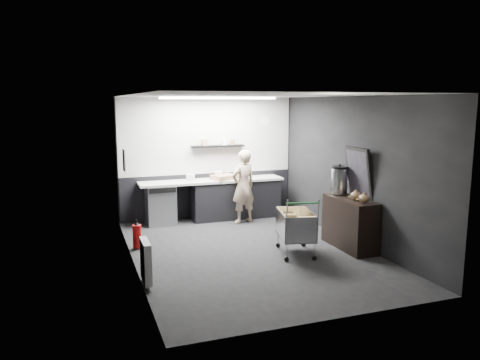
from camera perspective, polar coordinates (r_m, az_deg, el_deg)
name	(u,v)px	position (r m, az deg, el deg)	size (l,w,h in m)	color
floor	(251,252)	(8.29, 1.30, -8.73)	(5.50, 5.50, 0.00)	black
ceiling	(251,95)	(7.87, 1.37, 10.28)	(5.50, 5.50, 0.00)	silver
wall_back	(208,158)	(10.56, -3.95, 2.72)	(5.50, 5.50, 0.00)	black
wall_front	(335,211)	(5.53, 11.47, -3.67)	(5.50, 5.50, 0.00)	black
wall_left	(131,182)	(7.51, -13.09, -0.27)	(5.50, 5.50, 0.00)	black
wall_right	(352,170)	(8.87, 13.51, 1.18)	(5.50, 5.50, 0.00)	black
kitchen_wall_panel	(208,136)	(10.50, -3.95, 5.42)	(3.95, 0.02, 1.70)	#BCBBB7
dado_panel	(208,195)	(10.68, -3.87, -1.83)	(3.95, 0.02, 1.00)	black
floating_shelf	(218,146)	(10.47, -2.72, 4.15)	(1.20, 0.22, 0.04)	black
wall_clock	(266,121)	(10.93, 3.19, 7.16)	(0.20, 0.20, 0.03)	white
poster	(124,160)	(8.76, -13.97, 2.38)	(0.02, 0.30, 0.40)	white
poster_red_band	(124,156)	(8.76, -13.95, 2.84)	(0.01, 0.22, 0.10)	red
radiator	(146,261)	(6.89, -11.42, -9.68)	(0.10, 0.50, 0.60)	white
ceiling_strip	(219,98)	(9.63, -2.59, 9.95)	(2.40, 0.20, 0.04)	white
prep_counter	(218,199)	(10.43, -2.69, -2.33)	(3.20, 0.61, 0.90)	black
person	(243,186)	(10.08, 0.40, -0.78)	(0.58, 0.38, 1.59)	beige
shopping_cart	(296,227)	(8.10, 6.80, -5.67)	(0.74, 1.04, 1.01)	silver
sideboard	(350,216)	(8.61, 13.22, -4.32)	(0.52, 1.21, 1.81)	black
fire_extinguisher	(137,235)	(8.58, -12.45, -6.60)	(0.15, 0.15, 0.51)	#BA0C0C
cardboard_box	(224,177)	(10.33, -1.92, 0.35)	(0.52, 0.39, 0.10)	#8E6D4B
pink_tub	(219,175)	(10.34, -2.63, 0.57)	(0.18, 0.18, 0.18)	silver
white_container	(190,178)	(10.13, -6.06, 0.25)	(0.17, 0.13, 0.15)	white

